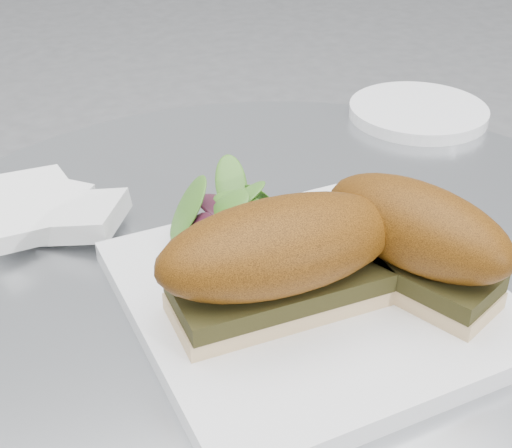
{
  "coord_description": "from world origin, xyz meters",
  "views": [
    {
      "loc": [
        -0.19,
        -0.41,
        1.06
      ],
      "look_at": [
        -0.02,
        0.02,
        0.77
      ],
      "focal_mm": 50.0,
      "sensor_mm": 36.0,
      "label": 1
    }
  ],
  "objects_px": {
    "plate": "(311,297)",
    "saucer": "(418,112)",
    "sandwich_right": "(415,237)",
    "sandwich_left": "(280,256)"
  },
  "relations": [
    {
      "from": "plate",
      "to": "saucer",
      "type": "relative_size",
      "value": 1.61
    },
    {
      "from": "sandwich_right",
      "to": "saucer",
      "type": "distance_m",
      "value": 0.35
    },
    {
      "from": "sandwich_left",
      "to": "sandwich_right",
      "type": "height_order",
      "value": "same"
    },
    {
      "from": "plate",
      "to": "sandwich_left",
      "type": "bearing_deg",
      "value": -159.56
    },
    {
      "from": "sandwich_left",
      "to": "sandwich_right",
      "type": "bearing_deg",
      "value": -9.4
    },
    {
      "from": "sandwich_right",
      "to": "plate",
      "type": "bearing_deg",
      "value": -134.95
    },
    {
      "from": "sandwich_right",
      "to": "sandwich_left",
      "type": "bearing_deg",
      "value": -122.58
    },
    {
      "from": "plate",
      "to": "sandwich_right",
      "type": "xyz_separation_m",
      "value": [
        0.07,
        -0.02,
        0.05
      ]
    },
    {
      "from": "plate",
      "to": "sandwich_right",
      "type": "bearing_deg",
      "value": -19.81
    },
    {
      "from": "sandwich_left",
      "to": "sandwich_right",
      "type": "xyz_separation_m",
      "value": [
        0.1,
        -0.01,
        0.0
      ]
    }
  ]
}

